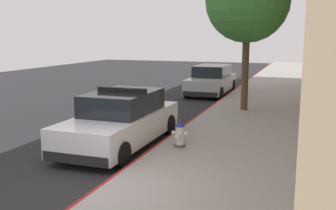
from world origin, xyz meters
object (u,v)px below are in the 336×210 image
(parked_car_silver_ahead, at_px, (212,80))
(street_tree, at_px, (248,1))
(fire_hydrant, at_px, (180,134))
(police_cruiser, at_px, (122,120))

(parked_car_silver_ahead, xyz_separation_m, street_tree, (2.53, -4.88, 3.75))
(parked_car_silver_ahead, xyz_separation_m, fire_hydrant, (1.73, -10.91, -0.22))
(police_cruiser, xyz_separation_m, fire_hydrant, (1.80, -0.10, -0.22))
(parked_car_silver_ahead, relative_size, street_tree, 0.81)
(street_tree, bearing_deg, fire_hydrant, -97.54)
(police_cruiser, relative_size, fire_hydrant, 6.37)
(police_cruiser, distance_m, fire_hydrant, 1.81)
(parked_car_silver_ahead, bearing_deg, street_tree, -62.61)
(police_cruiser, height_order, street_tree, street_tree)
(parked_car_silver_ahead, bearing_deg, fire_hydrant, -81.00)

